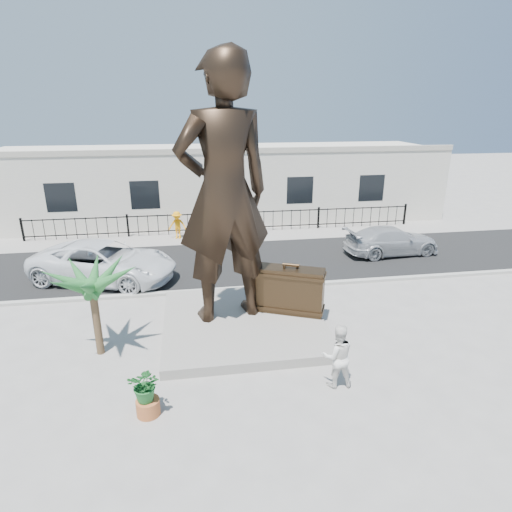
{
  "coord_description": "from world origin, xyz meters",
  "views": [
    {
      "loc": [
        -2.1,
        -11.04,
        6.95
      ],
      "look_at": [
        0.0,
        2.0,
        2.3
      ],
      "focal_mm": 30.0,
      "sensor_mm": 36.0,
      "label": 1
    }
  ],
  "objects_px": {
    "statue": "(224,193)",
    "car_white": "(104,262)",
    "suitcase": "(290,290)",
    "tourist": "(337,356)"
  },
  "relations": [
    {
      "from": "suitcase",
      "to": "tourist",
      "type": "height_order",
      "value": "suitcase"
    },
    {
      "from": "statue",
      "to": "car_white",
      "type": "height_order",
      "value": "statue"
    },
    {
      "from": "suitcase",
      "to": "tourist",
      "type": "bearing_deg",
      "value": -60.68
    },
    {
      "from": "suitcase",
      "to": "car_white",
      "type": "distance_m",
      "value": 8.22
    },
    {
      "from": "statue",
      "to": "suitcase",
      "type": "bearing_deg",
      "value": 163.5
    },
    {
      "from": "statue",
      "to": "car_white",
      "type": "distance_m",
      "value": 7.4
    },
    {
      "from": "suitcase",
      "to": "tourist",
      "type": "xyz_separation_m",
      "value": [
        0.35,
        -3.78,
        -0.22
      ]
    },
    {
      "from": "statue",
      "to": "car_white",
      "type": "xyz_separation_m",
      "value": [
        -4.67,
        4.48,
        -3.59
      ]
    },
    {
      "from": "statue",
      "to": "tourist",
      "type": "xyz_separation_m",
      "value": [
        2.5,
        -3.89,
        -3.55
      ]
    },
    {
      "from": "statue",
      "to": "tourist",
      "type": "distance_m",
      "value": 5.83
    }
  ]
}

